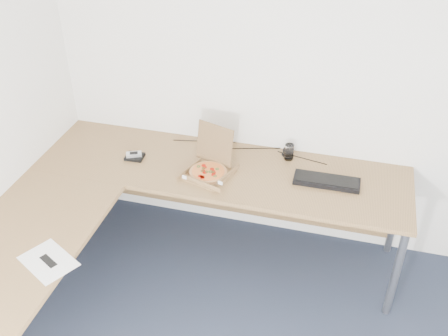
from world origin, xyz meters
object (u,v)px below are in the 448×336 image
(drinking_glass, at_px, (289,152))
(keyboard, at_px, (327,181))
(pizza_box, at_px, (209,169))
(wallet, at_px, (135,157))
(desk, at_px, (153,202))

(drinking_glass, distance_m, keyboard, 0.36)
(pizza_box, bearing_deg, drinking_glass, 51.11)
(pizza_box, height_order, wallet, pizza_box)
(pizza_box, height_order, keyboard, pizza_box)
(desk, height_order, pizza_box, pizza_box)
(desk, xyz_separation_m, keyboard, (1.02, 0.44, 0.04))
(desk, distance_m, drinking_glass, 1.00)
(pizza_box, distance_m, wallet, 0.55)
(pizza_box, relative_size, wallet, 2.62)
(desk, relative_size, pizza_box, 7.79)
(drinking_glass, bearing_deg, desk, -138.43)
(keyboard, height_order, wallet, keyboard)
(keyboard, bearing_deg, drinking_glass, 141.81)
(pizza_box, bearing_deg, keyboard, 25.21)
(keyboard, bearing_deg, wallet, -178.36)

